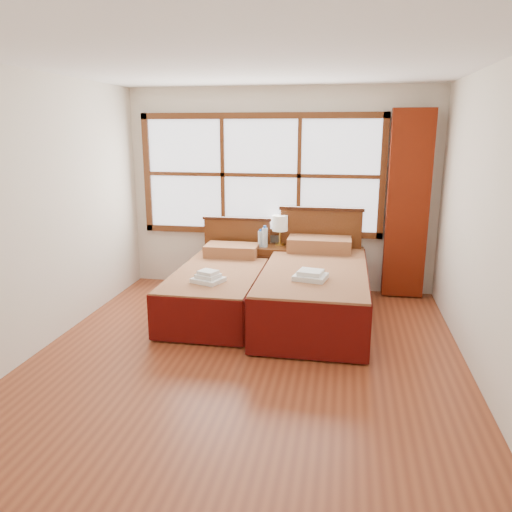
# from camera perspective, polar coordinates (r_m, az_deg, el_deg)

# --- Properties ---
(floor) EXTENTS (4.50, 4.50, 0.00)m
(floor) POSITION_cam_1_polar(r_m,az_deg,el_deg) (4.76, -1.06, -11.57)
(floor) COLOR brown
(floor) RESTS_ON ground
(ceiling) EXTENTS (4.50, 4.50, 0.00)m
(ceiling) POSITION_cam_1_polar(r_m,az_deg,el_deg) (4.31, -1.23, 21.27)
(ceiling) COLOR white
(ceiling) RESTS_ON wall_back
(wall_back) EXTENTS (4.00, 0.00, 4.00)m
(wall_back) POSITION_cam_1_polar(r_m,az_deg,el_deg) (6.55, 2.75, 7.48)
(wall_back) COLOR silver
(wall_back) RESTS_ON floor
(wall_left) EXTENTS (0.00, 4.50, 4.50)m
(wall_left) POSITION_cam_1_polar(r_m,az_deg,el_deg) (5.13, -23.70, 4.39)
(wall_left) COLOR silver
(wall_left) RESTS_ON floor
(wall_right) EXTENTS (0.00, 4.50, 4.50)m
(wall_right) POSITION_cam_1_polar(r_m,az_deg,el_deg) (4.42, 25.22, 2.82)
(wall_right) COLOR silver
(wall_right) RESTS_ON floor
(window) EXTENTS (3.16, 0.06, 1.56)m
(window) POSITION_cam_1_polar(r_m,az_deg,el_deg) (6.53, 0.52, 9.24)
(window) COLOR white
(window) RESTS_ON wall_back
(curtain) EXTENTS (0.50, 0.16, 2.30)m
(curtain) POSITION_cam_1_polar(r_m,az_deg,el_deg) (6.42, 16.94, 5.56)
(curtain) COLOR maroon
(curtain) RESTS_ON wall_back
(bed_left) EXTENTS (0.98, 2.00, 0.95)m
(bed_left) POSITION_cam_1_polar(r_m,az_deg,el_deg) (5.85, -4.08, -3.50)
(bed_left) COLOR #36180B
(bed_left) RESTS_ON floor
(bed_right) EXTENTS (1.14, 2.22, 1.11)m
(bed_right) POSITION_cam_1_polar(r_m,az_deg,el_deg) (5.67, 6.76, -3.63)
(bed_right) COLOR #36180B
(bed_right) RESTS_ON floor
(nightstand) EXTENTS (0.46, 0.46, 0.61)m
(nightstand) POSITION_cam_1_polar(r_m,az_deg,el_deg) (6.50, 1.69, -1.49)
(nightstand) COLOR #592C13
(nightstand) RESTS_ON floor
(towels_left) EXTENTS (0.37, 0.35, 0.12)m
(towels_left) POSITION_cam_1_polar(r_m,az_deg,el_deg) (5.29, -5.49, -2.46)
(towels_left) COLOR white
(towels_left) RESTS_ON bed_left
(towels_right) EXTENTS (0.37, 0.33, 0.09)m
(towels_right) POSITION_cam_1_polar(r_m,az_deg,el_deg) (5.09, 6.25, -2.22)
(towels_right) COLOR white
(towels_right) RESTS_ON bed_right
(lamp) EXTENTS (0.20, 0.20, 0.39)m
(lamp) POSITION_cam_1_polar(r_m,az_deg,el_deg) (6.44, 2.76, 3.66)
(lamp) COLOR gold
(lamp) RESTS_ON nightstand
(bottle_near) EXTENTS (0.06, 0.06, 0.23)m
(bottle_near) POSITION_cam_1_polar(r_m,az_deg,el_deg) (6.37, 0.49, 2.00)
(bottle_near) COLOR silver
(bottle_near) RESTS_ON nightstand
(bottle_far) EXTENTS (0.07, 0.07, 0.28)m
(bottle_far) POSITION_cam_1_polar(r_m,az_deg,el_deg) (6.35, 1.01, 2.16)
(bottle_far) COLOR silver
(bottle_far) RESTS_ON nightstand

